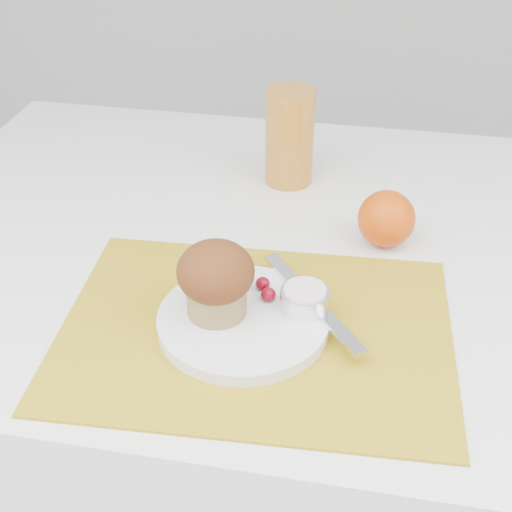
% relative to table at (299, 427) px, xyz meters
% --- Properties ---
extents(table, '(1.20, 0.80, 0.75)m').
position_rel_table_xyz_m(table, '(0.00, 0.00, 0.00)').
color(table, white).
rests_on(table, ground).
extents(placemat, '(0.47, 0.36, 0.00)m').
position_rel_table_xyz_m(placemat, '(-0.04, -0.20, 0.38)').
color(placemat, '#AF9018').
rests_on(placemat, table).
extents(plate, '(0.24, 0.24, 0.02)m').
position_rel_table_xyz_m(plate, '(-0.05, -0.20, 0.39)').
color(plate, white).
rests_on(plate, placemat).
extents(ramekin, '(0.06, 0.06, 0.03)m').
position_rel_table_xyz_m(ramekin, '(0.02, -0.17, 0.41)').
color(ramekin, silver).
rests_on(ramekin, plate).
extents(cream, '(0.06, 0.06, 0.01)m').
position_rel_table_xyz_m(cream, '(0.02, -0.17, 0.42)').
color(cream, white).
rests_on(cream, ramekin).
extents(raspberry_near, '(0.02, 0.02, 0.02)m').
position_rel_table_xyz_m(raspberry_near, '(-0.04, -0.14, 0.40)').
color(raspberry_near, '#50020D').
rests_on(raspberry_near, plate).
extents(raspberry_far, '(0.02, 0.02, 0.02)m').
position_rel_table_xyz_m(raspberry_far, '(-0.03, -0.16, 0.40)').
color(raspberry_far, '#55020E').
rests_on(raspberry_far, plate).
extents(butter_knife, '(0.14, 0.18, 0.01)m').
position_rel_table_xyz_m(butter_knife, '(0.02, -0.16, 0.40)').
color(butter_knife, silver).
rests_on(butter_knife, plate).
extents(orange, '(0.08, 0.08, 0.08)m').
position_rel_table_xyz_m(orange, '(0.10, 0.02, 0.41)').
color(orange, '#D74C07').
rests_on(orange, table).
extents(juice_glass, '(0.09, 0.09, 0.15)m').
position_rel_table_xyz_m(juice_glass, '(-0.05, 0.17, 0.45)').
color(juice_glass, '#BE7723').
rests_on(juice_glass, table).
extents(muffin, '(0.09, 0.09, 0.09)m').
position_rel_table_xyz_m(muffin, '(-0.08, -0.20, 0.44)').
color(muffin, '#9C7E4B').
rests_on(muffin, plate).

